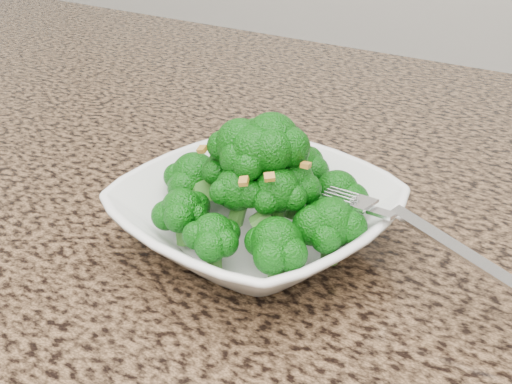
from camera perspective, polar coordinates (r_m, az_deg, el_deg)
The scene contains 5 objects.
granite_counter at distance 0.66m, azimuth -8.07°, elevation 0.27°, with size 1.64×1.04×0.03m, color brown.
bowl at distance 0.52m, azimuth 0.00°, elevation -2.30°, with size 0.21×0.21×0.05m, color white.
broccoli_pile at distance 0.49m, azimuth 0.00°, elevation 4.02°, with size 0.19×0.19×0.07m, color #0B5A0A, non-canonical shape.
garlic_topping at distance 0.48m, azimuth 0.00°, elevation 8.39°, with size 0.11×0.11×0.01m, color #BA842D, non-canonical shape.
fork at distance 0.47m, azimuth 11.51°, elevation -1.98°, with size 0.17×0.03×0.01m, color silver, non-canonical shape.
Camera 1 is at (0.38, -0.14, 1.19)m, focal length 45.00 mm.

